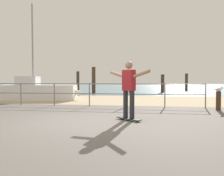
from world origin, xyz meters
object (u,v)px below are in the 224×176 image
object	(u,v)px
bollard_short	(218,101)
seagull	(219,89)
sailboat	(41,91)
skateboard	(129,119)
skateboarder	(129,86)

from	to	relation	value
bollard_short	seagull	world-z (taller)	seagull
sailboat	seagull	bearing A→B (deg)	-19.66
bollard_short	skateboard	bearing A→B (deg)	-142.43
sailboat	skateboard	distance (m)	7.98
seagull	sailboat	bearing A→B (deg)	160.34
bollard_short	seagull	bearing A→B (deg)	38.02
skateboarder	bollard_short	xyz separation A→B (m)	(3.29, 2.53, -0.64)
skateboard	skateboarder	bearing A→B (deg)	-170.54
skateboarder	seagull	world-z (taller)	skateboarder
skateboard	skateboarder	world-z (taller)	skateboarder
skateboarder	seagull	size ratio (longest dim) A/B	3.98
skateboarder	bollard_short	world-z (taller)	skateboarder
sailboat	bollard_short	xyz separation A→B (m)	(8.85, -3.18, -0.15)
bollard_short	skateboarder	bearing A→B (deg)	-142.43
sailboat	bollard_short	size ratio (longest dim) A/B	7.47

